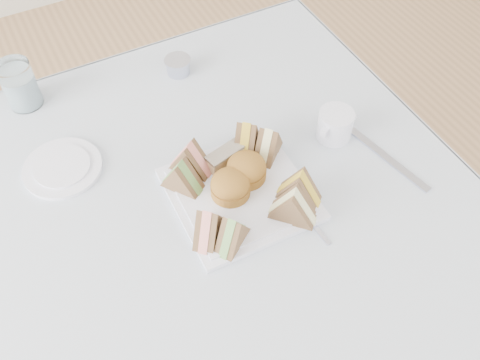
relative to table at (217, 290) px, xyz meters
name	(u,v)px	position (x,y,z in m)	size (l,w,h in m)	color
floor	(221,345)	(0.00, 0.00, -0.37)	(4.00, 4.00, 0.00)	#9E7751
table	(217,290)	(0.00, 0.00, 0.00)	(0.90, 0.90, 0.74)	brown
tablecloth	(210,203)	(0.00, 0.00, 0.37)	(1.02, 1.02, 0.01)	#9EADC5
serving_plate	(240,194)	(0.06, -0.01, 0.38)	(0.26, 0.26, 0.01)	white
sandwich_fl_a	(208,223)	(-0.04, -0.07, 0.42)	(0.08, 0.04, 0.07)	brown
sandwich_fl_b	(232,231)	(0.00, -0.11, 0.42)	(0.08, 0.04, 0.07)	brown
sandwich_fr_a	(300,186)	(0.15, -0.08, 0.43)	(0.09, 0.04, 0.08)	brown
sandwich_fr_b	(293,204)	(0.12, -0.11, 0.43)	(0.09, 0.04, 0.08)	brown
sandwich_bl_a	(181,175)	(-0.03, 0.05, 0.43)	(0.08, 0.04, 0.07)	brown
sandwich_bl_b	(190,157)	(0.00, 0.08, 0.43)	(0.09, 0.04, 0.08)	brown
sandwich_br_a	(268,142)	(0.15, 0.05, 0.43)	(0.08, 0.04, 0.07)	brown
sandwich_br_b	(247,136)	(0.12, 0.08, 0.43)	(0.09, 0.04, 0.08)	brown
scone_left	(230,186)	(0.04, -0.01, 0.41)	(0.08, 0.08, 0.05)	olive
scone_right	(246,169)	(0.09, 0.01, 0.41)	(0.08, 0.08, 0.05)	olive
pastry_slice	(225,158)	(0.07, 0.07, 0.41)	(0.08, 0.03, 0.04)	tan
side_plate	(62,168)	(-0.23, 0.22, 0.38)	(0.16, 0.16, 0.01)	white
water_glass	(20,85)	(-0.25, 0.44, 0.43)	(0.07, 0.07, 0.11)	white
tea_strainer	(178,67)	(0.10, 0.38, 0.39)	(0.06, 0.06, 0.03)	#B4B8D1
knife	(388,159)	(0.37, -0.07, 0.38)	(0.02, 0.21, 0.00)	#B4B8D1
fork	(305,214)	(0.15, -0.11, 0.38)	(0.01, 0.16, 0.00)	#B4B8D1
creamer_jug	(335,125)	(0.31, 0.04, 0.41)	(0.07, 0.07, 0.07)	white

